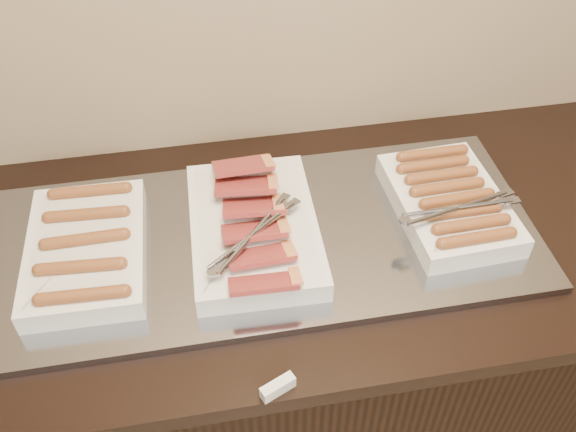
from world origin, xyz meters
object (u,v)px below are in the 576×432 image
at_px(warming_tray, 256,240).
at_px(dish_left, 86,249).
at_px(dish_center, 254,228).
at_px(counter, 270,357).
at_px(dish_right, 450,202).

bearing_deg(warming_tray, dish_left, 180.00).
relative_size(warming_tray, dish_center, 2.89).
height_order(counter, warming_tray, warming_tray).
bearing_deg(counter, dish_center, -172.23).
xyz_separation_m(counter, dish_left, (-0.37, 0.00, 0.50)).
bearing_deg(dish_left, warming_tray, 1.10).
distance_m(warming_tray, dish_left, 0.35).
bearing_deg(counter, dish_left, 180.00).
bearing_deg(counter, dish_right, -0.63).
xyz_separation_m(warming_tray, dish_left, (-0.35, 0.00, 0.04)).
bearing_deg(dish_center, dish_left, -178.99).
bearing_deg(dish_center, warming_tray, 41.98).
distance_m(dish_left, dish_center, 0.34).
bearing_deg(warming_tray, dish_center, -139.62).
bearing_deg(dish_left, dish_center, 0.51).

